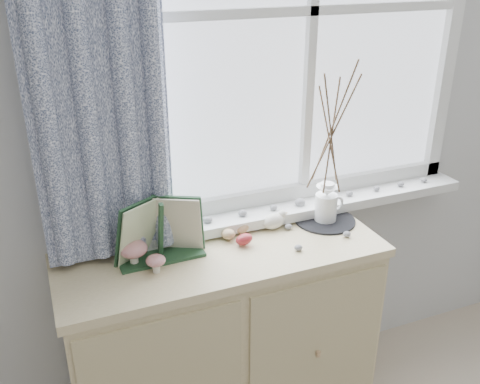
{
  "coord_description": "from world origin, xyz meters",
  "views": [
    {
      "loc": [
        -0.73,
        0.17,
        1.85
      ],
      "look_at": [
        -0.1,
        1.7,
        1.1
      ],
      "focal_mm": 40.0,
      "sensor_mm": 36.0,
      "label": 1
    }
  ],
  "objects_px": {
    "toadstool_cluster": "(139,253)",
    "botanical_book": "(162,232)",
    "sideboard": "(224,344)",
    "twig_pitcher": "(332,130)"
  },
  "relations": [
    {
      "from": "botanical_book",
      "to": "toadstool_cluster",
      "type": "xyz_separation_m",
      "value": [
        -0.08,
        0.01,
        -0.07
      ]
    },
    {
      "from": "toadstool_cluster",
      "to": "twig_pitcher",
      "type": "height_order",
      "value": "twig_pitcher"
    },
    {
      "from": "botanical_book",
      "to": "sideboard",
      "type": "bearing_deg",
      "value": -3.68
    },
    {
      "from": "sideboard",
      "to": "toadstool_cluster",
      "type": "relative_size",
      "value": 7.82
    },
    {
      "from": "botanical_book",
      "to": "twig_pitcher",
      "type": "xyz_separation_m",
      "value": [
        0.69,
        0.06,
        0.26
      ]
    },
    {
      "from": "sideboard",
      "to": "toadstool_cluster",
      "type": "bearing_deg",
      "value": 177.12
    },
    {
      "from": "toadstool_cluster",
      "to": "botanical_book",
      "type": "bearing_deg",
      "value": -4.35
    },
    {
      "from": "sideboard",
      "to": "twig_pitcher",
      "type": "height_order",
      "value": "twig_pitcher"
    },
    {
      "from": "botanical_book",
      "to": "toadstool_cluster",
      "type": "height_order",
      "value": "botanical_book"
    },
    {
      "from": "botanical_book",
      "to": "toadstool_cluster",
      "type": "bearing_deg",
      "value": 174.28
    }
  ]
}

